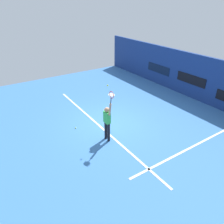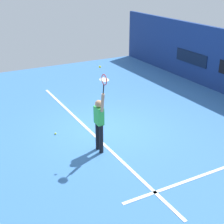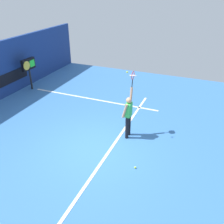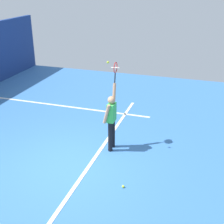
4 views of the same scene
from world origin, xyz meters
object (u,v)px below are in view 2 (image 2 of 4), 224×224
tennis_ball (100,67)px  spare_ball (55,134)px  tennis_racket (104,81)px  tennis_player (99,121)px

tennis_ball → spare_ball: 3.24m
tennis_racket → spare_ball: bearing=-157.5°
tennis_player → tennis_racket: tennis_racket is taller
tennis_player → spare_ball: bearing=-153.3°
tennis_racket → spare_ball: 3.24m
tennis_player → spare_ball: 2.14m
tennis_racket → tennis_ball: size_ratio=9.16×
tennis_player → spare_ball: tennis_player is taller
tennis_player → tennis_ball: 1.66m
tennis_ball → tennis_player: bearing=-53.3°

